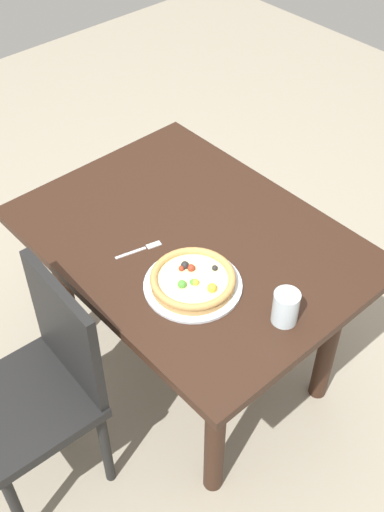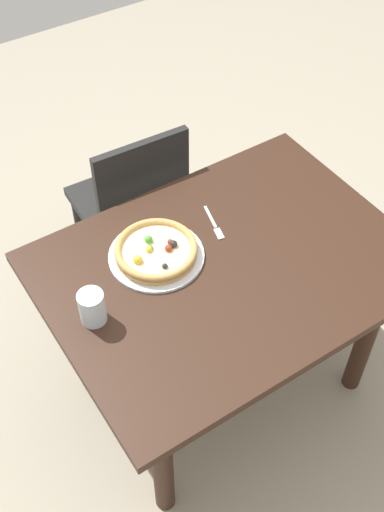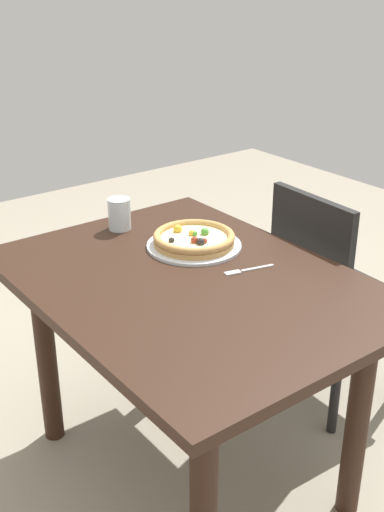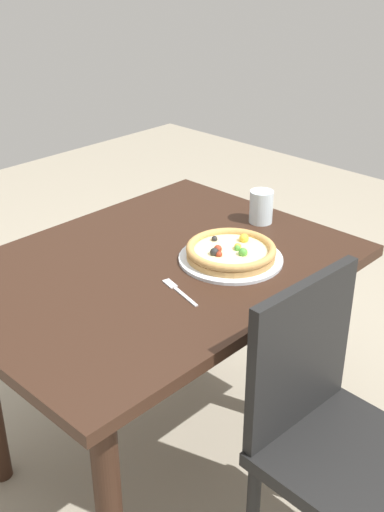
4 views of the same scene
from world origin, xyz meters
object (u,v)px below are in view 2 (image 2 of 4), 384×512
(dining_table, at_px, (226,287))
(chair_near, at_px, (133,204))
(drinking_glass, at_px, (92,307))
(pizza, at_px, (156,250))
(fork, at_px, (215,225))
(plate, at_px, (156,256))

(dining_table, xyz_separation_m, chair_near, (0.00, -0.65, -0.13))
(chair_near, bearing_deg, drinking_glass, -124.13)
(dining_table, relative_size, chair_near, 1.34)
(pizza, relative_size, fork, 1.65)
(pizza, bearing_deg, chair_near, -109.34)
(chair_near, relative_size, drinking_glass, 7.85)
(chair_near, bearing_deg, dining_table, -86.80)
(chair_near, height_order, fork, chair_near)
(dining_table, xyz_separation_m, plate, (0.18, -0.15, 0.12))
(dining_table, xyz_separation_m, fork, (-0.06, -0.17, 0.12))
(fork, distance_m, drinking_glass, 0.54)
(pizza, height_order, fork, pizza)
(chair_near, bearing_deg, plate, -106.42)
(chair_near, distance_m, fork, 0.55)
(dining_table, height_order, chair_near, chair_near)
(drinking_glass, bearing_deg, fork, -166.61)
(dining_table, height_order, plate, plate)
(plate, bearing_deg, dining_table, 139.48)
(chair_near, height_order, plate, chair_near)
(plate, distance_m, drinking_glass, 0.31)
(plate, height_order, pizza, pizza)
(chair_near, height_order, pizza, chair_near)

